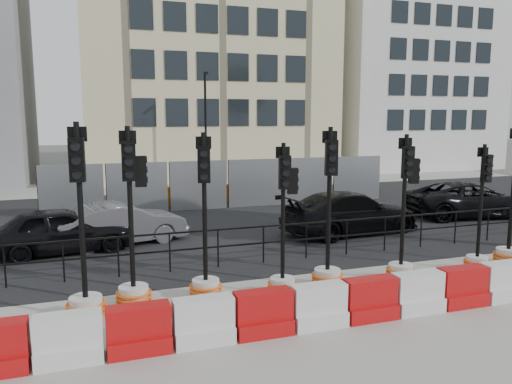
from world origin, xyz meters
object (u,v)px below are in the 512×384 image
object	(u,v)px
car_c	(351,213)
traffic_signal_d	(283,261)
car_a	(60,230)
traffic_signal_a	(84,281)
traffic_signal_h	(510,237)

from	to	relation	value
car_c	traffic_signal_d	bearing A→B (deg)	129.72
traffic_signal_d	car_a	distance (m)	6.82
traffic_signal_d	car_c	xyz separation A→B (m)	(4.16, 4.58, -0.09)
traffic_signal_a	traffic_signal_h	world-z (taller)	traffic_signal_a
car_a	car_c	xyz separation A→B (m)	(8.75, -0.46, 0.03)
car_a	car_c	distance (m)	8.77
traffic_signal_h	car_a	bearing A→B (deg)	156.07
car_a	traffic_signal_a	bearing A→B (deg)	179.57
traffic_signal_h	traffic_signal_a	bearing A→B (deg)	-178.75
traffic_signal_h	car_a	size ratio (longest dim) A/B	0.88
car_c	traffic_signal_h	bearing A→B (deg)	-162.61
traffic_signal_h	car_a	xyz separation A→B (m)	(-10.84, 4.84, -0.08)
traffic_signal_a	car_c	distance (m)	9.31
car_a	car_c	bearing A→B (deg)	-100.73
traffic_signal_d	traffic_signal_h	xyz separation A→B (m)	(6.25, 0.20, -0.03)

